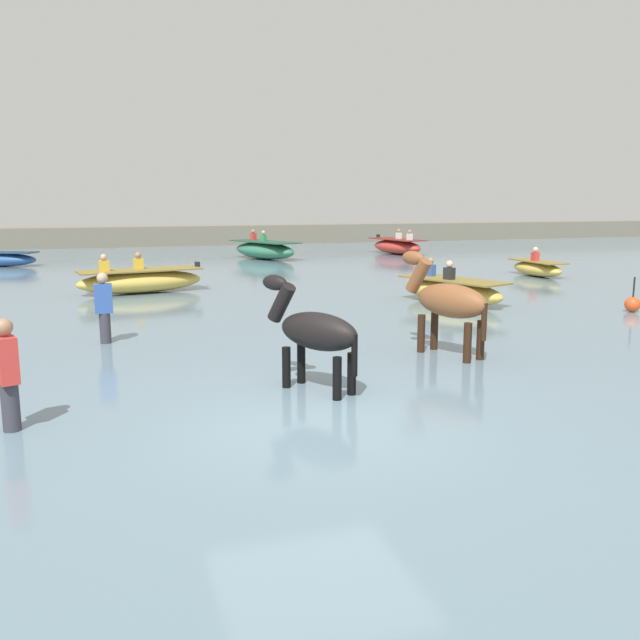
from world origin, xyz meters
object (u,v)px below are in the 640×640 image
object	(u,v)px
horse_lead_chestnut	(448,303)
boat_far_offshore	(397,246)
channel_buoy	(633,304)
person_spectator_far	(9,384)
horse_trailing_black	(314,334)
person_wading_close	(104,314)
boat_near_starboard	(537,268)
boat_distant_west	(452,291)
boat_distant_east	(140,281)
boat_far_inshore	(264,250)

from	to	relation	value
horse_lead_chestnut	boat_far_offshore	distance (m)	21.40
horse_lead_chestnut	channel_buoy	world-z (taller)	horse_lead_chestnut
horse_lead_chestnut	person_spectator_far	xyz separation A→B (m)	(-6.61, -1.86, -0.34)
horse_trailing_black	person_wading_close	distance (m)	4.98
horse_lead_chestnut	boat_near_starboard	distance (m)	13.07
horse_lead_chestnut	boat_distant_west	distance (m)	5.84
boat_distant_east	boat_near_starboard	xyz separation A→B (m)	(13.37, 0.11, -0.07)
boat_far_inshore	channel_buoy	distance (m)	17.33
horse_lead_chestnut	boat_distant_east	world-z (taller)	horse_lead_chestnut
boat_distant_west	person_wading_close	xyz separation A→B (m)	(-8.47, -2.27, 0.23)
person_wading_close	channel_buoy	size ratio (longest dim) A/B	1.95
boat_distant_west	boat_near_starboard	distance (m)	7.47
person_wading_close	person_spectator_far	world-z (taller)	same
boat_far_inshore	boat_distant_east	bearing A→B (deg)	-121.35
boat_far_inshore	person_spectator_far	size ratio (longest dim) A/B	2.53
boat_near_starboard	boat_distant_west	bearing A→B (deg)	-141.70
boat_distant_east	person_spectator_far	size ratio (longest dim) A/B	2.26
boat_distant_east	person_wading_close	world-z (taller)	person_wading_close
boat_near_starboard	horse_trailing_black	bearing A→B (deg)	-136.36
person_spectator_far	boat_distant_west	bearing A→B (deg)	35.96
horse_lead_chestnut	boat_distant_east	bearing A→B (deg)	115.73
boat_far_offshore	boat_far_inshore	xyz separation A→B (m)	(-6.79, -0.68, 0.03)
boat_far_inshore	person_spectator_far	xyz separation A→B (m)	(-7.85, -21.01, 0.16)
horse_lead_chestnut	channel_buoy	distance (m)	6.90
horse_trailing_black	boat_far_offshore	size ratio (longest dim) A/B	0.52
boat_distant_west	channel_buoy	size ratio (longest dim) A/B	3.85
boat_far_offshore	person_spectator_far	distance (m)	26.17
boat_distant_west	boat_distant_east	xyz separation A→B (m)	(-7.51, 4.52, 0.02)
boat_near_starboard	person_wading_close	world-z (taller)	person_wading_close
horse_lead_chestnut	boat_distant_west	size ratio (longest dim) A/B	0.64
horse_lead_chestnut	person_spectator_far	distance (m)	6.88
boat_far_inshore	boat_near_starboard	distance (m)	12.11
person_wading_close	boat_far_offshore	bearing A→B (deg)	51.44
boat_far_offshore	boat_distant_west	bearing A→B (deg)	-109.11
boat_far_offshore	boat_distant_west	size ratio (longest dim) A/B	1.13
horse_trailing_black	channel_buoy	xyz separation A→B (m)	(9.14, 3.94, -0.61)
horse_trailing_black	boat_distant_east	size ratio (longest dim) A/B	0.51
person_wading_close	boat_near_starboard	bearing A→B (deg)	25.70
boat_far_offshore	boat_near_starboard	bearing A→B (deg)	-85.84
boat_far_offshore	person_spectator_far	bearing A→B (deg)	-124.01
horse_trailing_black	person_spectator_far	size ratio (longest dim) A/B	1.15
boat_near_starboard	channel_buoy	xyz separation A→B (m)	(-2.42, -7.07, -0.09)
horse_trailing_black	person_spectator_far	bearing A→B (deg)	-172.31
person_spectator_far	horse_lead_chestnut	bearing A→B (deg)	15.70
boat_far_inshore	person_wading_close	distance (m)	17.74
horse_trailing_black	boat_far_offshore	bearing A→B (deg)	62.95
horse_trailing_black	boat_near_starboard	size ratio (longest dim) A/B	0.76
boat_far_inshore	person_wading_close	xyz separation A→B (m)	(-6.81, -16.38, 0.16)
boat_near_starboard	person_wading_close	size ratio (longest dim) A/B	1.51
horse_lead_chestnut	boat_near_starboard	xyz separation A→B (m)	(8.76, 9.67, -0.63)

